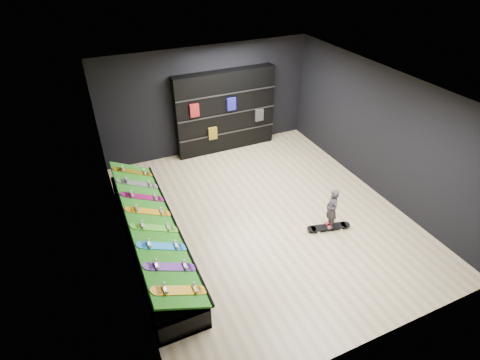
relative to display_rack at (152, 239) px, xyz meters
name	(u,v)px	position (x,y,z in m)	size (l,w,h in m)	color
floor	(263,216)	(2.55, 0.00, -0.25)	(6.00, 7.00, 0.01)	#CDB58A
ceiling	(269,90)	(2.55, 0.00, 2.75)	(6.00, 7.00, 0.01)	white
wall_back	(208,101)	(2.55, 3.50, 1.25)	(6.00, 0.02, 3.00)	black
wall_front	(384,279)	(2.55, -3.50, 1.25)	(6.00, 0.02, 3.00)	black
wall_left	(118,194)	(-0.45, 0.00, 1.25)	(0.02, 7.00, 3.00)	black
wall_right	(379,133)	(5.55, 0.00, 1.25)	(0.02, 7.00, 3.00)	black
display_rack	(152,239)	(0.00, 0.00, 0.00)	(0.90, 4.50, 0.50)	black
turf_ramp	(151,221)	(0.05, 0.00, 0.46)	(1.00, 4.50, 0.04)	#196710
back_shelving	(225,112)	(2.99, 3.32, 0.92)	(2.91, 0.34, 2.33)	black
floor_skateboard	(328,228)	(3.63, -1.00, -0.21)	(0.98, 0.22, 0.09)	black
child	(330,216)	(3.63, -1.00, 0.12)	(0.21, 0.15, 0.57)	black
display_board_0	(180,290)	(0.06, -1.90, 0.49)	(0.98, 0.22, 0.09)	yellow
display_board_1	(170,267)	(0.06, -1.36, 0.49)	(0.98, 0.22, 0.09)	purple
display_board_2	(162,246)	(0.06, -0.81, 0.49)	(0.98, 0.22, 0.09)	blue
display_board_3	(155,228)	(0.06, -0.27, 0.49)	(0.98, 0.22, 0.09)	green
display_board_4	(149,211)	(0.06, 0.27, 0.49)	(0.98, 0.22, 0.09)	orange
display_board_5	(143,197)	(0.06, 0.81, 0.49)	(0.98, 0.22, 0.09)	#E5198C
display_board_6	(138,184)	(0.06, 1.36, 0.49)	(0.98, 0.22, 0.09)	black
display_board_7	(133,172)	(0.06, 1.90, 0.49)	(0.98, 0.22, 0.09)	yellow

